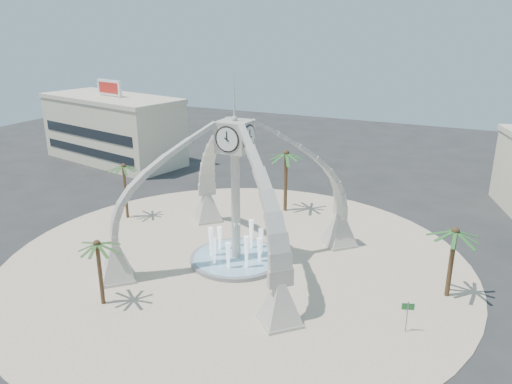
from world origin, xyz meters
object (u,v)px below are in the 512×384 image
at_px(street_sign, 408,310).
at_px(fountain, 236,258).
at_px(palm_south, 97,244).
at_px(palm_east, 455,232).
at_px(palm_west, 123,167).
at_px(clock_tower, 236,190).
at_px(palm_north, 286,154).

bearing_deg(street_sign, fountain, 145.84).
distance_m(fountain, palm_south, 12.66).
bearing_deg(palm_south, fountain, 61.66).
xyz_separation_m(palm_east, street_sign, (-2.01, -6.12, -3.61)).
height_order(palm_east, palm_south, palm_east).
xyz_separation_m(palm_west, street_sign, (30.22, -8.48, -3.94)).
bearing_deg(clock_tower, fountain, 90.00).
bearing_deg(palm_west, palm_east, -4.19).
relative_size(palm_west, palm_south, 1.15).
bearing_deg(palm_east, clock_tower, -174.47).
relative_size(palm_east, street_sign, 2.60).
height_order(fountain, street_sign, fountain).
relative_size(palm_west, street_sign, 2.71).
bearing_deg(fountain, palm_west, 165.14).
distance_m(clock_tower, fountain, 6.20).
distance_m(palm_north, street_sign, 24.22).
bearing_deg(fountain, palm_east, 5.53).
bearing_deg(palm_north, palm_south, -101.47).
bearing_deg(palm_east, palm_west, 175.81).
bearing_deg(palm_south, street_sign, 16.02).
distance_m(palm_east, palm_south, 25.73).
distance_m(palm_west, palm_south, 17.30).
xyz_separation_m(palm_east, palm_north, (-17.94, 11.49, 1.16)).
bearing_deg(palm_west, palm_south, -56.59).
xyz_separation_m(clock_tower, fountain, (0.00, 0.00, -6.20)).
bearing_deg(palm_east, street_sign, -108.19).
relative_size(palm_south, street_sign, 2.35).
distance_m(clock_tower, palm_east, 17.22).
bearing_deg(street_sign, palm_west, 146.65).
bearing_deg(fountain, street_sign, -16.49).
bearing_deg(street_sign, palm_south, 178.35).
relative_size(clock_tower, palm_east, 2.96).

